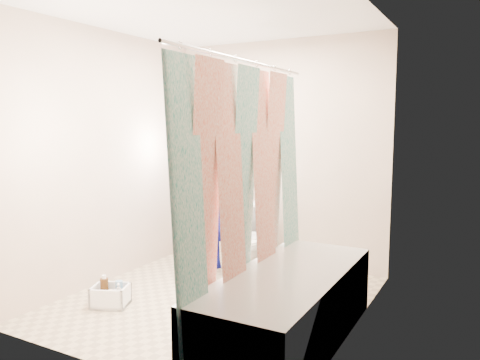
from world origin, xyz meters
The scene contains 14 objects.
floor centered at (0.00, 0.00, 0.00)m, with size 2.60×2.60×0.00m, color tan.
ceiling centered at (0.00, 0.00, 2.40)m, with size 2.40×2.60×0.02m, color silver.
wall_back centered at (0.00, 1.30, 1.20)m, with size 2.40×0.02×2.40m, color tan.
wall_front centered at (0.00, -1.30, 1.20)m, with size 2.40×0.02×2.40m, color tan.
wall_left centered at (-1.20, 0.00, 1.20)m, with size 0.02×2.60×2.40m, color tan.
wall_right centered at (1.20, 0.00, 1.20)m, with size 0.02×2.60×2.40m, color tan.
bathtub centered at (0.85, -0.43, 0.27)m, with size 0.70×1.75×0.50m.
curtain_rod centered at (0.52, -0.43, 1.95)m, with size 0.02×0.02×1.90m, color silver.
shower_curtain centered at (0.52, -0.43, 1.02)m, with size 0.06×1.75×1.80m, color white.
toilet centered at (-0.02, 0.73, 0.36)m, with size 0.40×0.70×0.71m, color white.
tank_lid centered at (0.01, 0.62, 0.42)m, with size 0.44×0.19×0.03m, color white.
tank_internals centered at (-0.11, 0.90, 0.70)m, with size 0.17×0.08×0.23m.
plumber centered at (-0.46, 0.60, 0.86)m, with size 0.63×0.41×1.73m, color navy.
cleaning_caddy centered at (-0.70, -0.54, 0.08)m, with size 0.36×0.32×0.22m.
Camera 1 is at (2.05, -3.33, 1.53)m, focal length 35.00 mm.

